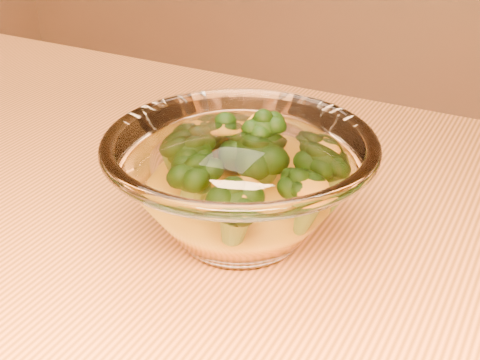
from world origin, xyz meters
TOP-DOWN VIEW (x-y plane):
  - glass_bowl at (0.05, 0.09)m, footprint 0.20×0.20m
  - cheese_sauce at (0.05, 0.09)m, footprint 0.10×0.10m
  - broccoli_heap at (0.05, 0.10)m, footprint 0.13×0.12m

SIDE VIEW (x-z plane):
  - cheese_sauce at x=0.05m, z-range 0.76..0.79m
  - glass_bowl at x=0.05m, z-range 0.75..0.84m
  - broccoli_heap at x=0.05m, z-range 0.77..0.84m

